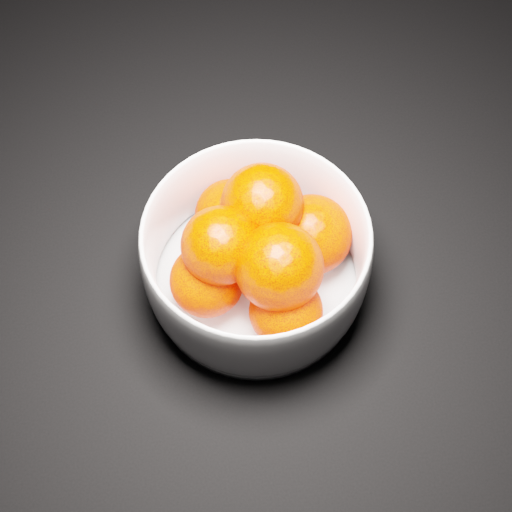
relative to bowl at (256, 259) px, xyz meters
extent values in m
cylinder|color=silver|center=(0.00, 0.00, -0.04)|extent=(0.19, 0.19, 0.01)
sphere|color=#FF2600|center=(0.05, 0.02, 0.00)|extent=(0.07, 0.07, 0.07)
sphere|color=#FF2600|center=(-0.02, 0.05, 0.00)|extent=(0.07, 0.07, 0.07)
sphere|color=#FF2600|center=(-0.04, -0.01, 0.00)|extent=(0.07, 0.07, 0.07)
sphere|color=#FF2600|center=(0.02, -0.05, 0.00)|extent=(0.06, 0.06, 0.06)
sphere|color=#FF2600|center=(0.01, 0.03, 0.03)|extent=(0.07, 0.07, 0.07)
sphere|color=#FF2600|center=(-0.03, 0.00, 0.03)|extent=(0.07, 0.07, 0.07)
sphere|color=#FF2600|center=(0.02, -0.03, 0.03)|extent=(0.07, 0.07, 0.07)
camera|label=1|loc=(-0.04, -0.31, 0.54)|focal=50.00mm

